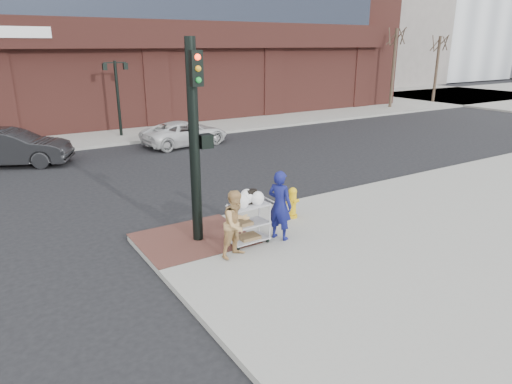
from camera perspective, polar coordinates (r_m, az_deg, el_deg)
ground at (r=11.62m, az=-3.25°, el=-7.38°), size 220.00×220.00×0.00m
sidewalk_far at (r=45.06m, az=-9.31°, el=11.51°), size 65.00×36.00×0.15m
brick_curb_ramp at (r=12.05m, az=-7.86°, el=-5.75°), size 2.80×2.40×0.01m
filler_block at (r=65.37m, az=12.23°, el=21.13°), size 14.00×20.00×18.00m
bare_tree_a at (r=38.81m, az=17.22°, el=19.14°), size 1.80×1.80×7.20m
bare_tree_b at (r=43.76m, az=22.08°, el=17.82°), size 1.80×1.80×6.70m
lamp_post at (r=26.28m, az=-16.95°, el=12.09°), size 1.32×0.22×4.00m
traffic_signal_pole at (r=11.18m, az=-7.59°, el=6.80°), size 0.61×0.51×5.00m
woman_blue at (r=11.64m, az=3.00°, el=-1.66°), size 0.67×0.79×1.82m
pedestrian_tan at (r=10.70m, az=-2.45°, el=-4.00°), size 0.92×0.79×1.63m
sedan_dark at (r=22.07m, az=-28.30°, el=4.90°), size 5.03×3.51×1.57m
minivan_white at (r=23.88m, az=-8.83°, el=7.28°), size 4.70×2.58×1.25m
utility_cart at (r=11.42m, az=-0.93°, el=-3.51°), size 1.03×0.59×1.40m
fire_hydrant at (r=13.24m, az=4.59°, el=-1.28°), size 0.43×0.30×0.91m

